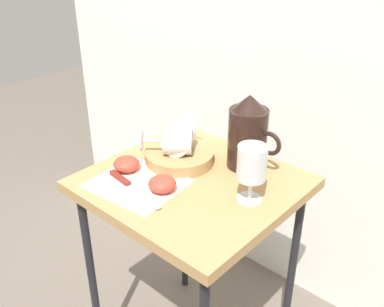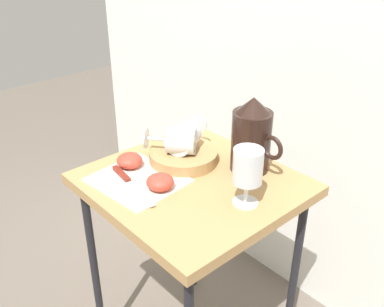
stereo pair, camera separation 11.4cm
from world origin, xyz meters
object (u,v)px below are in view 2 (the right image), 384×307
(wine_glass_tipped_far, at_px, (183,137))
(knife, at_px, (127,180))
(basket_tray, at_px, (184,156))
(wine_glass_tipped_near, at_px, (180,141))
(apple_half_right, at_px, (160,182))
(apple_half_left, at_px, (130,161))
(wine_glass_upright, at_px, (248,169))
(pitcher, at_px, (251,141))
(table, at_px, (192,201))

(wine_glass_tipped_far, xyz_separation_m, knife, (-0.01, -0.19, -0.07))
(basket_tray, bearing_deg, wine_glass_tipped_far, 137.61)
(wine_glass_tipped_near, xyz_separation_m, apple_half_right, (0.07, -0.13, -0.05))
(apple_half_left, bearing_deg, basket_tray, 62.69)
(wine_glass_upright, xyz_separation_m, wine_glass_tipped_near, (-0.26, 0.01, -0.02))
(wine_glass_tipped_near, distance_m, apple_half_left, 0.15)
(wine_glass_upright, xyz_separation_m, knife, (-0.27, -0.16, -0.09))
(basket_tray, bearing_deg, apple_half_left, -117.31)
(wine_glass_tipped_far, bearing_deg, apple_half_left, -115.61)
(wine_glass_tipped_near, xyz_separation_m, knife, (-0.01, -0.17, -0.06))
(pitcher, bearing_deg, wine_glass_upright, -51.62)
(table, distance_m, knife, 0.19)
(wine_glass_tipped_near, xyz_separation_m, apple_half_left, (-0.07, -0.12, -0.05))
(wine_glass_tipped_near, bearing_deg, basket_tray, 96.78)
(table, bearing_deg, apple_half_right, -100.53)
(basket_tray, distance_m, wine_glass_upright, 0.27)
(wine_glass_tipped_far, relative_size, apple_half_left, 2.29)
(apple_half_left, bearing_deg, knife, -40.37)
(basket_tray, height_order, pitcher, pitcher)
(knife, bearing_deg, wine_glass_tipped_near, 85.32)
(wine_glass_upright, bearing_deg, knife, -149.30)
(basket_tray, height_order, wine_glass_upright, wine_glass_upright)
(table, xyz_separation_m, wine_glass_upright, (0.17, 0.02, 0.17))
(knife, bearing_deg, apple_half_right, 26.60)
(basket_tray, distance_m, pitcher, 0.20)
(table, xyz_separation_m, knife, (-0.10, -0.14, 0.08))
(apple_half_left, distance_m, knife, 0.08)
(pitcher, xyz_separation_m, wine_glass_tipped_far, (-0.16, -0.11, -0.01))
(wine_glass_tipped_far, distance_m, apple_half_right, 0.17)
(apple_half_right, bearing_deg, wine_glass_tipped_far, 118.03)
(basket_tray, distance_m, apple_half_right, 0.16)
(wine_glass_upright, distance_m, wine_glass_tipped_far, 0.27)
(basket_tray, height_order, wine_glass_tipped_far, wine_glass_tipped_far)
(table, height_order, wine_glass_tipped_near, wine_glass_tipped_near)
(basket_tray, xyz_separation_m, pitcher, (0.15, 0.11, 0.07))
(table, bearing_deg, wine_glass_tipped_near, 159.19)
(pitcher, bearing_deg, knife, -119.29)
(apple_half_right, bearing_deg, wine_glass_upright, 32.49)
(wine_glass_upright, distance_m, knife, 0.33)
(pitcher, bearing_deg, apple_half_right, -107.47)
(pitcher, bearing_deg, wine_glass_tipped_near, -140.59)
(table, relative_size, apple_half_right, 9.46)
(wine_glass_tipped_far, bearing_deg, pitcher, 34.10)
(table, distance_m, apple_half_left, 0.21)
(table, xyz_separation_m, apple_half_right, (-0.02, -0.09, 0.09))
(pitcher, xyz_separation_m, apple_half_right, (-0.08, -0.25, -0.06))
(table, height_order, wine_glass_upright, wine_glass_upright)
(basket_tray, relative_size, apple_half_right, 2.75)
(pitcher, xyz_separation_m, apple_half_left, (-0.23, -0.25, -0.06))
(wine_glass_upright, distance_m, apple_half_left, 0.36)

